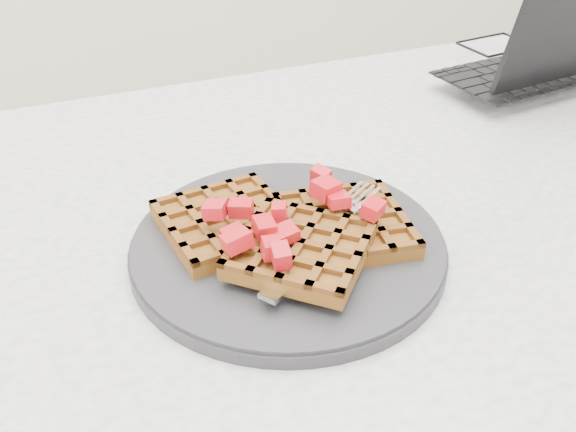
{
  "coord_description": "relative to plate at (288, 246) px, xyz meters",
  "views": [
    {
      "loc": [
        -0.34,
        -0.45,
        1.1
      ],
      "look_at": [
        -0.16,
        -0.03,
        0.79
      ],
      "focal_mm": 40.0,
      "sensor_mm": 36.0,
      "label": 1
    }
  ],
  "objects": [
    {
      "name": "table",
      "position": [
        0.16,
        0.03,
        -0.12
      ],
      "size": [
        1.2,
        0.8,
        0.75
      ],
      "color": "silver",
      "rests_on": "ground"
    },
    {
      "name": "strawberry_pile",
      "position": [
        0.0,
        -0.0,
        0.05
      ],
      "size": [
        0.15,
        0.15,
        0.02
      ],
      "primitive_type": null,
      "color": "#A0010B",
      "rests_on": "waffles"
    },
    {
      "name": "plate",
      "position": [
        0.0,
        0.0,
        0.0
      ],
      "size": [
        0.28,
        0.28,
        0.02
      ],
      "primitive_type": "cylinder",
      "color": "#242427",
      "rests_on": "table"
    },
    {
      "name": "laptop",
      "position": [
        0.49,
        0.25,
        0.03
      ],
      "size": [
        0.35,
        0.27,
        0.22
      ],
      "rotation": [
        0.0,
        0.0,
        3.24
      ],
      "color": "black",
      "rests_on": "table"
    },
    {
      "name": "fork",
      "position": [
        0.03,
        -0.03,
        0.02
      ],
      "size": [
        0.16,
        0.12,
        0.02
      ],
      "primitive_type": null,
      "rotation": [
        0.0,
        0.0,
        -0.97
      ],
      "color": "silver",
      "rests_on": "plate"
    },
    {
      "name": "waffles",
      "position": [
        0.0,
        -0.0,
        0.02
      ],
      "size": [
        0.22,
        0.21,
        0.03
      ],
      "color": "brown",
      "rests_on": "plate"
    }
  ]
}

